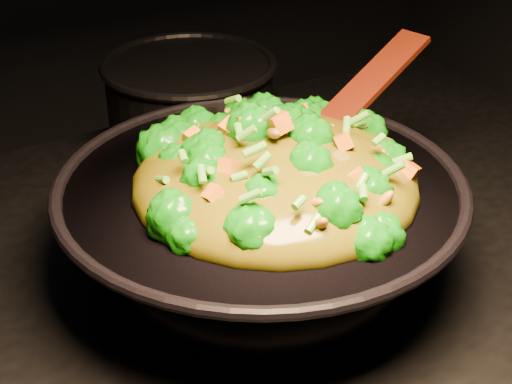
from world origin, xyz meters
TOP-DOWN VIEW (x-y plane):
  - wok at (-0.05, -0.02)m, footprint 0.55×0.55m
  - stir_fry at (-0.04, -0.03)m, footprint 0.33×0.33m
  - spatula at (0.10, 0.02)m, footprint 0.27×0.11m
  - back_pot at (0.03, 0.32)m, footprint 0.29×0.29m

SIDE VIEW (x-z plane):
  - wok at x=-0.05m, z-range 0.90..1.03m
  - back_pot at x=0.03m, z-range 0.90..1.04m
  - spatula at x=0.10m, z-range 1.02..1.13m
  - stir_fry at x=-0.04m, z-range 1.03..1.14m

